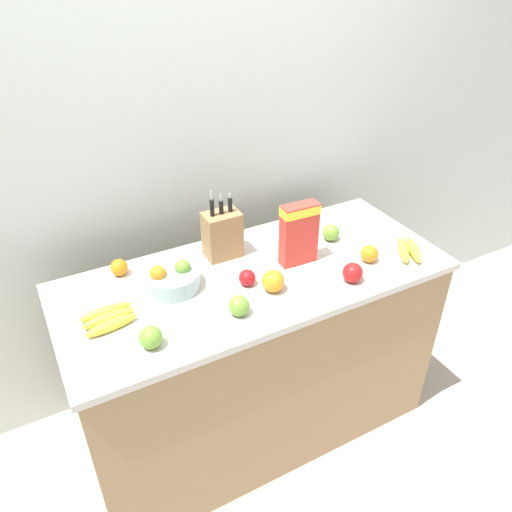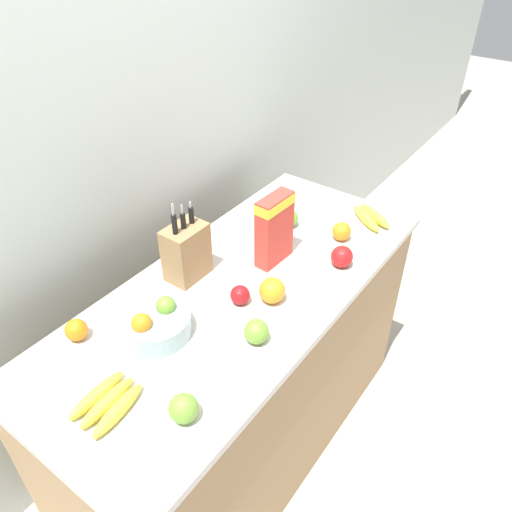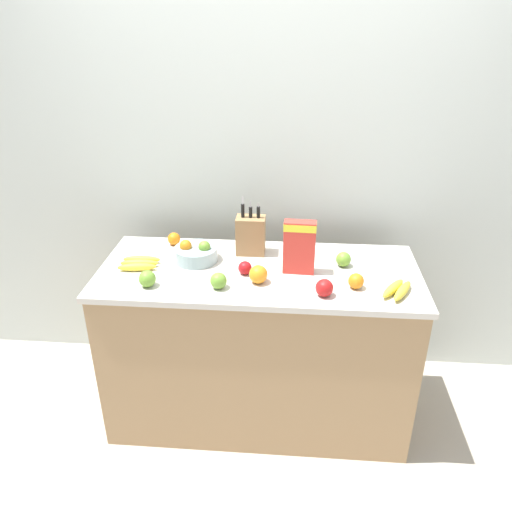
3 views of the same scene
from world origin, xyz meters
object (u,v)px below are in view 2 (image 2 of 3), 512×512
Objects in this scene: banana_bunch_left at (107,402)px; orange_back_center at (272,290)px; knife_block at (186,252)px; apple_front at (289,218)px; banana_bunch_right at (370,217)px; apple_by_knife_block at (240,295)px; orange_front_right at (76,330)px; fruit_bowl at (155,323)px; apple_rightmost at (184,408)px; cereal_box at (274,227)px; apple_near_bananas at (342,257)px; orange_near_bowl at (342,231)px; apple_rear at (256,332)px.

orange_back_center is (0.60, -0.11, 0.02)m from banana_bunch_left.
knife_block is at bearing 20.75° from banana_bunch_left.
apple_front is at bearing 5.15° from banana_bunch_left.
banana_bunch_right is at bearing -4.44° from orange_back_center.
banana_bunch_right is 0.72m from apple_by_knife_block.
orange_front_right is at bearing 171.22° from knife_block.
fruit_bowl reaches higher than apple_rightmost.
banana_bunch_left is 2.79× the size of orange_front_right.
knife_block is 1.17× the size of cereal_box.
cereal_box is 0.50m from banana_bunch_right.
apple_rightmost is 0.81m from apple_near_bananas.
cereal_box is 3.30× the size of apple_near_bananas.
banana_bunch_right is 2.74× the size of apple_front.
banana_bunch_right is at bearing -7.34° from banana_bunch_left.
orange_front_right is (-0.16, 0.18, -0.01)m from fruit_bowl.
knife_block is 0.60m from apple_rightmost.
orange_near_bowl is at bearing -10.11° from apple_by_knife_block.
apple_front is at bearing 14.30° from apple_by_knife_block.
banana_bunch_left is at bearing -174.85° from apple_front.
apple_by_knife_block is at bearing -25.23° from fruit_bowl.
apple_by_knife_block is at bearing -91.61° from knife_block.
apple_near_bananas is at bearing -109.83° from apple_front.
knife_block is at bearing 73.29° from apple_rear.
orange_front_right is at bearing 124.91° from apple_rear.
apple_front reaches higher than orange_near_bowl.
fruit_bowl is 0.31m from apple_rear.
apple_near_bananas is (0.91, -0.21, 0.02)m from banana_bunch_left.
banana_bunch_right is at bearing -10.79° from orange_near_bowl.
apple_rear reaches higher than banana_bunch_left.
apple_rightmost is at bearing -122.00° from fruit_bowl.
apple_rear reaches higher than orange_near_bowl.
banana_bunch_right is at bearing -48.03° from apple_front.
apple_near_bananas is 0.92× the size of orange_back_center.
apple_rear is at bearing -175.33° from orange_near_bowl.
orange_near_bowl reaches higher than banana_bunch_right.
cereal_box reaches higher than apple_rightmost.
apple_near_bananas is (0.81, -0.02, 0.00)m from apple_rightmost.
apple_rear is 0.48m from apple_near_bananas.
banana_bunch_left is at bearing 117.01° from apple_rightmost.
banana_bunch_left is at bearing 169.65° from orange_back_center.
knife_block is 3.94× the size of apple_rightmost.
orange_back_center is at bearing -78.50° from knife_block.
apple_rear is at bearing -22.48° from banana_bunch_left.
apple_near_bananas is at bearing -12.72° from banana_bunch_left.
cereal_box is 4.02× the size of apple_by_knife_block.
cereal_box reaches higher than orange_front_right.
apple_near_bananas is (0.37, -0.17, 0.01)m from apple_by_knife_block.
apple_front is (0.11, 0.30, -0.00)m from apple_near_bananas.
cereal_box is 0.43m from apple_rear.
banana_bunch_left is 2.20× the size of orange_back_center.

